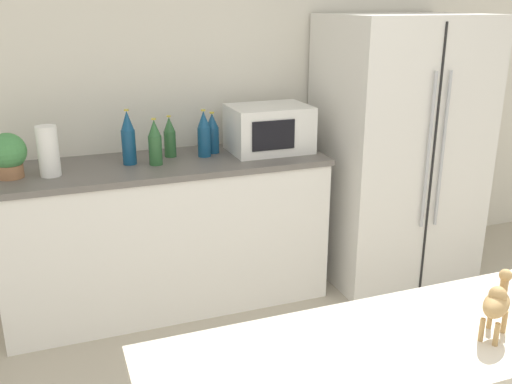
% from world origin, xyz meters
% --- Properties ---
extents(wall_back, '(8.00, 0.06, 2.55)m').
position_xyz_m(wall_back, '(0.00, 2.73, 1.27)').
color(wall_back, silver).
rests_on(wall_back, ground_plane).
extents(back_counter, '(1.90, 0.63, 0.90)m').
position_xyz_m(back_counter, '(-0.33, 2.40, 0.45)').
color(back_counter, white).
rests_on(back_counter, ground_plane).
extents(refrigerator, '(0.96, 0.77, 1.70)m').
position_xyz_m(refrigerator, '(1.20, 2.31, 0.85)').
color(refrigerator, silver).
rests_on(refrigerator, ground_plane).
extents(potted_plant, '(0.19, 0.19, 0.24)m').
position_xyz_m(potted_plant, '(-1.14, 2.36, 1.02)').
color(potted_plant, '#9E6B47').
rests_on(potted_plant, back_counter).
extents(paper_towel_roll, '(0.11, 0.11, 0.27)m').
position_xyz_m(paper_towel_roll, '(-0.94, 2.33, 1.03)').
color(paper_towel_roll, white).
rests_on(paper_towel_roll, back_counter).
extents(microwave, '(0.48, 0.37, 0.28)m').
position_xyz_m(microwave, '(0.34, 2.42, 1.04)').
color(microwave, white).
rests_on(microwave, back_counter).
extents(back_bottle_0, '(0.07, 0.07, 0.25)m').
position_xyz_m(back_bottle_0, '(-0.26, 2.50, 1.02)').
color(back_bottle_0, '#2D6033').
rests_on(back_bottle_0, back_counter).
extents(back_bottle_1, '(0.08, 0.08, 0.28)m').
position_xyz_m(back_bottle_1, '(-0.07, 2.43, 1.03)').
color(back_bottle_1, navy).
rests_on(back_bottle_1, back_counter).
extents(back_bottle_2, '(0.08, 0.08, 0.25)m').
position_xyz_m(back_bottle_2, '(-0.00, 2.50, 1.02)').
color(back_bottle_2, navy).
rests_on(back_bottle_2, back_counter).
extents(back_bottle_3, '(0.08, 0.08, 0.27)m').
position_xyz_m(back_bottle_3, '(-0.38, 2.35, 1.02)').
color(back_bottle_3, '#2D6033').
rests_on(back_bottle_3, back_counter).
extents(back_bottle_4, '(0.08, 0.08, 0.31)m').
position_xyz_m(back_bottle_4, '(-0.51, 2.41, 1.05)').
color(back_bottle_4, navy).
rests_on(back_bottle_4, back_counter).
extents(camel_figurine, '(0.13, 0.12, 0.17)m').
position_xyz_m(camel_figurine, '(0.12, 0.25, 1.04)').
color(camel_figurine, tan).
rests_on(camel_figurine, bar_counter).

